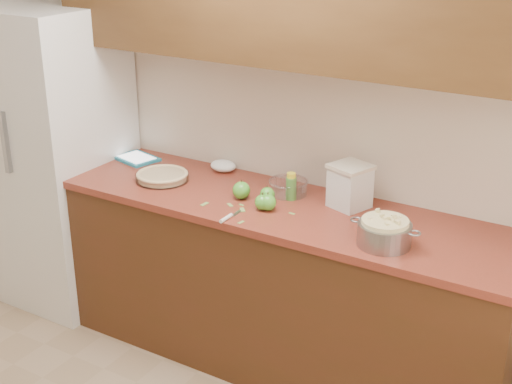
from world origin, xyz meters
The scene contains 23 objects.
room_shell centered at (0.00, 0.00, 1.30)m, with size 3.60×3.60×3.60m.
counter_run centered at (0.00, 1.48, 0.46)m, with size 2.64×0.68×0.92m.
fridge centered at (-1.44, 1.44, 0.90)m, with size 0.70×0.70×1.80m, color silver.
pie centered at (-0.64, 1.43, 0.94)m, with size 0.29×0.29×0.05m.
colander centered at (0.69, 1.31, 0.98)m, with size 0.33×0.24×0.12m.
flour_canister centered at (0.39, 1.63, 1.03)m, with size 0.23×0.23×0.22m.
tablet centered at (-0.98, 1.62, 0.93)m, with size 0.28×0.24×0.02m.
paring_knife centered at (-0.05, 1.19, 0.93)m, with size 0.02×0.20×0.02m.
lemon_bottle centered at (0.09, 1.56, 0.99)m, with size 0.05×0.05×0.14m.
cinnamon_shaker centered at (0.04, 1.67, 0.96)m, with size 0.04×0.04×0.09m.
vanilla_bottle centered at (0.06, 1.65, 0.96)m, with size 0.03×0.03×0.08m.
mixing_bowl centered at (0.05, 1.62, 0.96)m, with size 0.21×0.21×0.08m.
paper_towel centered at (-0.43, 1.73, 0.95)m, with size 0.15×0.12×0.06m, color white.
apple_left centered at (-0.13, 1.44, 0.97)m, with size 0.09×0.09×0.10m.
apple_center centered at (0.00, 1.47, 0.96)m, with size 0.08×0.08×0.09m.
apple_front centered at (0.04, 1.37, 0.96)m, with size 0.08×0.08×0.09m.
apple_extra centered at (0.06, 1.38, 0.96)m, with size 0.08×0.08×0.10m.
peel_a centered at (-0.13, 1.33, 0.92)m, with size 0.04×0.02×0.00m, color #8AAF55.
peel_b centered at (0.18, 1.40, 0.92)m, with size 0.03×0.01×0.00m, color #8AAF55.
peel_c centered at (-0.08, 1.36, 0.92)m, with size 0.03×0.01×0.00m, color #8AAF55.
peel_d centered at (-0.05, 1.31, 0.92)m, with size 0.05×0.02×0.00m, color #8AAF55.
peel_e centered at (0.03, 1.18, 0.92)m, with size 0.04×0.01×0.00m, color #8AAF55.
peel_f centered at (-0.25, 1.28, 0.92)m, with size 0.05×0.02×0.00m, color #8AAF55.
Camera 1 is at (1.68, -1.41, 2.32)m, focal length 50.00 mm.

